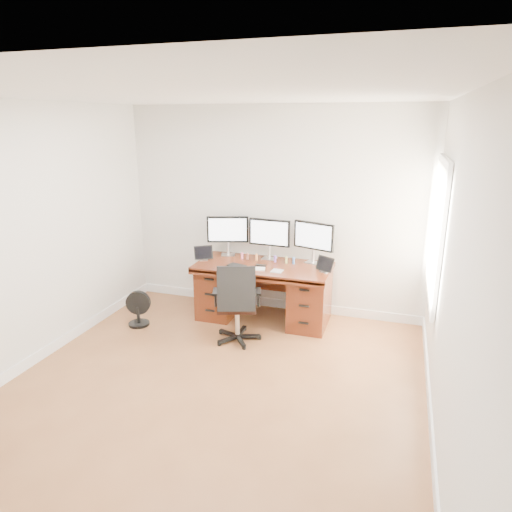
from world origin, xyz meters
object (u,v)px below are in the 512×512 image
(desk, at_px, (264,290))
(office_chair, at_px, (237,316))
(floor_fan, at_px, (138,309))
(monitor_center, at_px, (269,234))
(keyboard, at_px, (254,269))

(desk, xyz_separation_m, office_chair, (-0.11, -0.72, -0.08))
(office_chair, xyz_separation_m, floor_fan, (-1.35, 0.04, -0.10))
(monitor_center, bearing_deg, desk, -86.78)
(office_chair, height_order, keyboard, office_chair)
(office_chair, bearing_deg, keyboard, 65.89)
(floor_fan, distance_m, monitor_center, 1.92)
(monitor_center, bearing_deg, keyboard, -93.84)
(floor_fan, bearing_deg, office_chair, -18.65)
(desk, relative_size, monitor_center, 3.08)
(office_chair, bearing_deg, floor_fan, 159.93)
(monitor_center, height_order, keyboard, monitor_center)
(office_chair, relative_size, keyboard, 3.48)
(floor_fan, relative_size, keyboard, 1.61)
(monitor_center, distance_m, keyboard, 0.58)
(keyboard, bearing_deg, monitor_center, 69.13)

